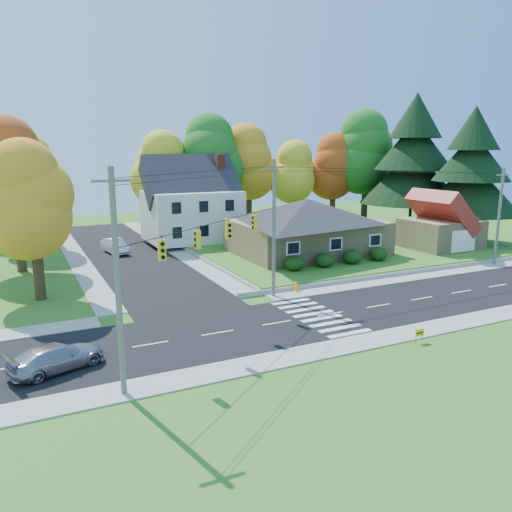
{
  "coord_description": "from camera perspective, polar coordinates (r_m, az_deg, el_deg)",
  "views": [
    {
      "loc": [
        -18.14,
        -26.08,
        10.63
      ],
      "look_at": [
        -1.57,
        8.0,
        2.54
      ],
      "focal_mm": 35.0,
      "sensor_mm": 36.0,
      "label": 1
    }
  ],
  "objects": [
    {
      "name": "traffic_infrastructure",
      "position": [
        33.26,
        7.23,
        2.47
      ],
      "size": [
        38.1,
        10.66,
        10.0
      ],
      "color": "#666059",
      "rests_on": "ground"
    },
    {
      "name": "garage",
      "position": [
        55.87,
        20.42,
        3.28
      ],
      "size": [
        7.3,
        6.3,
        4.6
      ],
      "color": "tan",
      "rests_on": "lawn"
    },
    {
      "name": "hedge_row",
      "position": [
        45.11,
        9.41,
        -0.26
      ],
      "size": [
        10.7,
        1.7,
        1.27
      ],
      "color": "#163A10",
      "rests_on": "lawn"
    },
    {
      "name": "sidewalk_south",
      "position": [
        29.76,
        13.98,
        -9.17
      ],
      "size": [
        90.0,
        2.0,
        0.08
      ],
      "primitive_type": "cube",
      "color": "#9C9A90",
      "rests_on": "ground"
    },
    {
      "name": "tree_west_2",
      "position": [
        58.16,
        -25.04,
        8.15
      ],
      "size": [
        6.72,
        6.72,
        12.51
      ],
      "color": "#3F2A19",
      "rests_on": "ground"
    },
    {
      "name": "tree_lot_4",
      "position": [
        70.64,
        8.86,
        10.02
      ],
      "size": [
        6.72,
        6.72,
        12.51
      ],
      "color": "#3F2A19",
      "rests_on": "lawn"
    },
    {
      "name": "white_car",
      "position": [
        54.07,
        -15.79,
        1.1
      ],
      "size": [
        2.33,
        4.82,
        1.52
      ],
      "primitive_type": "imported",
      "rotation": [
        0.0,
        0.0,
        0.16
      ],
      "color": "silver",
      "rests_on": "road_cross"
    },
    {
      "name": "conifer_east_b",
      "position": [
        61.16,
        23.37,
        8.88
      ],
      "size": [
        11.2,
        11.2,
        14.84
      ],
      "color": "#3F2A19",
      "rests_on": "lawn"
    },
    {
      "name": "tree_west_1",
      "position": [
        48.13,
        -26.02,
        8.27
      ],
      "size": [
        7.28,
        7.28,
        13.56
      ],
      "color": "#3F2A19",
      "rests_on": "ground"
    },
    {
      "name": "road_main",
      "position": [
        33.5,
        8.49,
        -6.57
      ],
      "size": [
        90.0,
        8.0,
        0.02
      ],
      "primitive_type": "cube",
      "color": "black",
      "rests_on": "ground"
    },
    {
      "name": "tree_west_3",
      "position": [
        66.11,
        -27.06,
        9.44
      ],
      "size": [
        7.84,
        7.84,
        14.6
      ],
      "color": "#3F2A19",
      "rests_on": "ground"
    },
    {
      "name": "ground",
      "position": [
        33.5,
        8.48,
        -6.59
      ],
      "size": [
        120.0,
        120.0,
        0.0
      ],
      "primitive_type": "plane",
      "color": "#3D7923"
    },
    {
      "name": "road_cross",
      "position": [
        54.11,
        -14.61,
        0.34
      ],
      "size": [
        8.0,
        44.0,
        0.02
      ],
      "primitive_type": "cube",
      "color": "black",
      "rests_on": "ground"
    },
    {
      "name": "tree_lot_5",
      "position": [
        71.37,
        12.54,
        11.48
      ],
      "size": [
        8.4,
        8.4,
        15.64
      ],
      "color": "#3F2A19",
      "rests_on": "lawn"
    },
    {
      "name": "fire_hydrant",
      "position": [
        38.18,
        4.57,
        -3.57
      ],
      "size": [
        0.45,
        0.35,
        0.79
      ],
      "color": "#FFAB03",
      "rests_on": "ground"
    },
    {
      "name": "sidewalk_north",
      "position": [
        37.51,
        4.18,
        -4.38
      ],
      "size": [
        90.0,
        2.0,
        0.08
      ],
      "primitive_type": "cube",
      "color": "#9C9A90",
      "rests_on": "ground"
    },
    {
      "name": "tree_lot_3",
      "position": [
        68.3,
        4.15,
        9.52
      ],
      "size": [
        6.16,
        6.16,
        11.47
      ],
      "color": "#3F2A19",
      "rests_on": "lawn"
    },
    {
      "name": "tree_lot_0",
      "position": [
        62.26,
        -11.04,
        9.69
      ],
      "size": [
        6.72,
        6.72,
        12.51
      ],
      "color": "#3F2A19",
      "rests_on": "lawn"
    },
    {
      "name": "tree_west_0",
      "position": [
        38.26,
        -24.24,
        5.78
      ],
      "size": [
        6.16,
        6.16,
        11.47
      ],
      "color": "#3F2A19",
      "rests_on": "ground"
    },
    {
      "name": "lawn",
      "position": [
        57.39,
        7.43,
        1.53
      ],
      "size": [
        30.0,
        30.0,
        0.5
      ],
      "primitive_type": "cube",
      "color": "#3D7923",
      "rests_on": "ground"
    },
    {
      "name": "silver_sedan",
      "position": [
        26.73,
        -21.81,
        -10.69
      ],
      "size": [
        4.96,
        3.32,
        1.34
      ],
      "primitive_type": "imported",
      "rotation": [
        0.0,
        0.0,
        1.92
      ],
      "color": "#9595A0",
      "rests_on": "road_main"
    },
    {
      "name": "tree_lot_1",
      "position": [
        63.1,
        -5.48,
        11.07
      ],
      "size": [
        7.84,
        7.84,
        14.6
      ],
      "color": "#3F2A19",
      "rests_on": "lawn"
    },
    {
      "name": "tree_lot_2",
      "position": [
        66.37,
        -0.84,
        10.61
      ],
      "size": [
        7.28,
        7.28,
        13.56
      ],
      "color": "#3F2A19",
      "rests_on": "lawn"
    },
    {
      "name": "conifer_east_a",
      "position": [
        65.96,
        17.57,
        10.42
      ],
      "size": [
        12.8,
        12.8,
        16.96
      ],
      "color": "#3F2A19",
      "rests_on": "lawn"
    },
    {
      "name": "ranch_house",
      "position": [
        50.08,
        5.87,
        3.53
      ],
      "size": [
        14.6,
        10.6,
        5.4
      ],
      "color": "tan",
      "rests_on": "lawn"
    },
    {
      "name": "yard_sign",
      "position": [
        29.74,
        18.2,
        -8.37
      ],
      "size": [
        0.63,
        0.05,
        0.79
      ],
      "color": "black",
      "rests_on": "ground"
    },
    {
      "name": "colonial_house",
      "position": [
        57.38,
        -7.34,
        5.9
      ],
      "size": [
        10.4,
        8.4,
        9.6
      ],
      "color": "silver",
      "rests_on": "lawn"
    }
  ]
}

